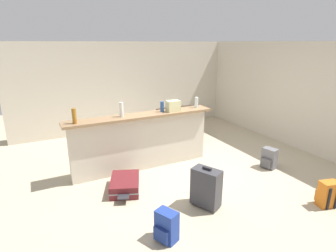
{
  "coord_description": "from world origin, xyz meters",
  "views": [
    {
      "loc": [
        -2.56,
        -4.44,
        2.47
      ],
      "look_at": [
        -0.09,
        0.48,
        0.77
      ],
      "focal_mm": 28.94,
      "sensor_mm": 36.0,
      "label": 1
    }
  ],
  "objects_px": {
    "dining_table": "(181,113)",
    "suitcase_flat_maroon": "(125,184)",
    "backpack_blue": "(166,227)",
    "suitcase_upright_charcoal": "(206,187)",
    "backpack_orange": "(328,194)",
    "bottle_white": "(121,110)",
    "grocery_bag": "(173,106)",
    "bottle_amber": "(74,116)",
    "bottle_blue": "(162,107)",
    "dining_chair_near_partition": "(190,123)",
    "backpack_grey": "(269,159)",
    "bottle_clear": "(196,102)"
  },
  "relations": [
    {
      "from": "bottle_clear",
      "to": "backpack_blue",
      "type": "xyz_separation_m",
      "value": [
        -1.78,
        -2.14,
        -1.05
      ]
    },
    {
      "from": "bottle_amber",
      "to": "suitcase_flat_maroon",
      "type": "height_order",
      "value": "bottle_amber"
    },
    {
      "from": "backpack_blue",
      "to": "suitcase_upright_charcoal",
      "type": "distance_m",
      "value": 0.99
    },
    {
      "from": "dining_chair_near_partition",
      "to": "dining_table",
      "type": "bearing_deg",
      "value": 87.54
    },
    {
      "from": "bottle_blue",
      "to": "backpack_orange",
      "type": "bearing_deg",
      "value": -57.61
    },
    {
      "from": "bottle_blue",
      "to": "dining_chair_near_partition",
      "type": "distance_m",
      "value": 1.63
    },
    {
      "from": "suitcase_flat_maroon",
      "to": "backpack_blue",
      "type": "relative_size",
      "value": 2.12
    },
    {
      "from": "backpack_blue",
      "to": "backpack_grey",
      "type": "bearing_deg",
      "value": 18.92
    },
    {
      "from": "bottle_amber",
      "to": "backpack_orange",
      "type": "relative_size",
      "value": 0.64
    },
    {
      "from": "bottle_amber",
      "to": "suitcase_flat_maroon",
      "type": "relative_size",
      "value": 0.3
    },
    {
      "from": "dining_table",
      "to": "bottle_amber",
      "type": "bearing_deg",
      "value": -153.34
    },
    {
      "from": "backpack_blue",
      "to": "suitcase_upright_charcoal",
      "type": "height_order",
      "value": "suitcase_upright_charcoal"
    },
    {
      "from": "suitcase_flat_maroon",
      "to": "suitcase_upright_charcoal",
      "type": "relative_size",
      "value": 1.33
    },
    {
      "from": "suitcase_upright_charcoal",
      "to": "backpack_orange",
      "type": "relative_size",
      "value": 1.6
    },
    {
      "from": "bottle_clear",
      "to": "dining_table",
      "type": "relative_size",
      "value": 0.21
    },
    {
      "from": "bottle_clear",
      "to": "grocery_bag",
      "type": "bearing_deg",
      "value": -173.81
    },
    {
      "from": "backpack_blue",
      "to": "backpack_orange",
      "type": "relative_size",
      "value": 1.0
    },
    {
      "from": "dining_table",
      "to": "backpack_orange",
      "type": "bearing_deg",
      "value": -83.98
    },
    {
      "from": "dining_table",
      "to": "suitcase_flat_maroon",
      "type": "bearing_deg",
      "value": -137.41
    },
    {
      "from": "dining_chair_near_partition",
      "to": "suitcase_upright_charcoal",
      "type": "distance_m",
      "value": 2.87
    },
    {
      "from": "grocery_bag",
      "to": "backpack_blue",
      "type": "bearing_deg",
      "value": -119.75
    },
    {
      "from": "dining_table",
      "to": "backpack_grey",
      "type": "distance_m",
      "value": 2.68
    },
    {
      "from": "dining_table",
      "to": "backpack_blue",
      "type": "relative_size",
      "value": 2.62
    },
    {
      "from": "bottle_amber",
      "to": "backpack_grey",
      "type": "relative_size",
      "value": 0.64
    },
    {
      "from": "dining_chair_near_partition",
      "to": "backpack_orange",
      "type": "distance_m",
      "value": 3.46
    },
    {
      "from": "dining_table",
      "to": "suitcase_flat_maroon",
      "type": "height_order",
      "value": "dining_table"
    },
    {
      "from": "backpack_orange",
      "to": "dining_table",
      "type": "bearing_deg",
      "value": 96.02
    },
    {
      "from": "suitcase_flat_maroon",
      "to": "backpack_grey",
      "type": "relative_size",
      "value": 2.12
    },
    {
      "from": "grocery_bag",
      "to": "dining_chair_near_partition",
      "type": "bearing_deg",
      "value": 43.05
    },
    {
      "from": "suitcase_upright_charcoal",
      "to": "bottle_white",
      "type": "bearing_deg",
      "value": 113.93
    },
    {
      "from": "dining_table",
      "to": "grocery_bag",
      "type": "bearing_deg",
      "value": -124.37
    },
    {
      "from": "bottle_white",
      "to": "backpack_orange",
      "type": "xyz_separation_m",
      "value": [
        2.47,
        -2.57,
        -1.07
      ]
    },
    {
      "from": "backpack_grey",
      "to": "suitcase_flat_maroon",
      "type": "bearing_deg",
      "value": 170.68
    },
    {
      "from": "bottle_white",
      "to": "dining_table",
      "type": "height_order",
      "value": "bottle_white"
    },
    {
      "from": "bottle_clear",
      "to": "suitcase_flat_maroon",
      "type": "bearing_deg",
      "value": -159.66
    },
    {
      "from": "bottle_amber",
      "to": "bottle_blue",
      "type": "relative_size",
      "value": 1.27
    },
    {
      "from": "backpack_blue",
      "to": "suitcase_flat_maroon",
      "type": "bearing_deg",
      "value": 93.44
    },
    {
      "from": "suitcase_flat_maroon",
      "to": "backpack_orange",
      "type": "height_order",
      "value": "backpack_orange"
    },
    {
      "from": "bottle_blue",
      "to": "backpack_orange",
      "type": "xyz_separation_m",
      "value": [
        1.63,
        -2.57,
        -1.04
      ]
    },
    {
      "from": "bottle_clear",
      "to": "bottle_white",
      "type": "bearing_deg",
      "value": -179.81
    },
    {
      "from": "bottle_white",
      "to": "bottle_blue",
      "type": "xyz_separation_m",
      "value": [
        0.84,
        0.0,
        -0.03
      ]
    },
    {
      "from": "bottle_blue",
      "to": "backpack_blue",
      "type": "bearing_deg",
      "value": -114.38
    },
    {
      "from": "bottle_white",
      "to": "backpack_blue",
      "type": "height_order",
      "value": "bottle_white"
    },
    {
      "from": "dining_chair_near_partition",
      "to": "backpack_grey",
      "type": "bearing_deg",
      "value": -71.71
    },
    {
      "from": "bottle_white",
      "to": "backpack_grey",
      "type": "bearing_deg",
      "value": -23.35
    },
    {
      "from": "suitcase_flat_maroon",
      "to": "backpack_blue",
      "type": "xyz_separation_m",
      "value": [
        0.09,
        -1.44,
        0.09
      ]
    },
    {
      "from": "bottle_amber",
      "to": "backpack_orange",
      "type": "distance_m",
      "value": 4.3
    },
    {
      "from": "bottle_amber",
      "to": "dining_table",
      "type": "bearing_deg",
      "value": 26.66
    },
    {
      "from": "suitcase_flat_maroon",
      "to": "bottle_clear",
      "type": "bearing_deg",
      "value": 20.34
    },
    {
      "from": "bottle_white",
      "to": "grocery_bag",
      "type": "relative_size",
      "value": 1.06
    }
  ]
}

